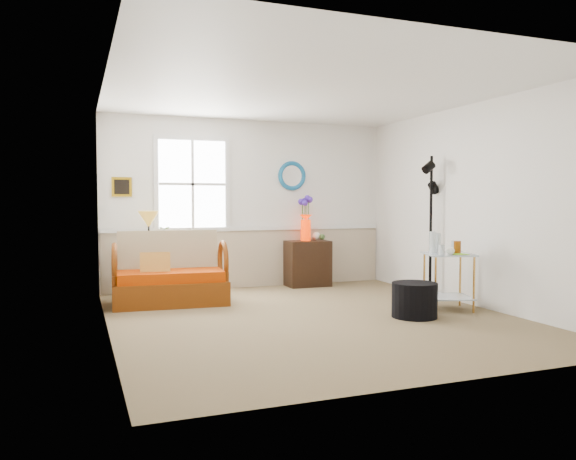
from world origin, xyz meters
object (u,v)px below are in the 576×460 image
object	(u,v)px
loveseat	(170,268)
cabinet	(308,263)
side_table	(448,281)
ottoman	(415,300)
floor_lamp	(431,227)
lamp_stand	(150,274)

from	to	relation	value
loveseat	cabinet	world-z (taller)	loveseat
side_table	ottoman	bearing A→B (deg)	-159.13
cabinet	side_table	world-z (taller)	cabinet
floor_lamp	side_table	bearing A→B (deg)	-116.52
cabinet	lamp_stand	bearing A→B (deg)	-173.38
floor_lamp	lamp_stand	bearing A→B (deg)	155.03
lamp_stand	floor_lamp	world-z (taller)	floor_lamp
lamp_stand	side_table	bearing A→B (deg)	-32.61
loveseat	floor_lamp	bearing A→B (deg)	-7.92
side_table	ottoman	xyz separation A→B (m)	(-0.65, -0.25, -0.15)
loveseat	floor_lamp	distance (m)	3.61
floor_lamp	ottoman	xyz separation A→B (m)	(-0.98, -1.10, -0.78)
lamp_stand	side_table	xyz separation A→B (m)	(3.37, -2.15, 0.01)
lamp_stand	floor_lamp	bearing A→B (deg)	-19.48
cabinet	ottoman	world-z (taller)	cabinet
loveseat	cabinet	size ratio (longest dim) A/B	2.01
lamp_stand	side_table	world-z (taller)	side_table
loveseat	ottoman	xyz separation A→B (m)	(2.52, -1.86, -0.27)
lamp_stand	floor_lamp	distance (m)	3.97
loveseat	cabinet	xyz separation A→B (m)	(2.28, 0.80, -0.11)
cabinet	ottoman	bearing A→B (deg)	-84.16
floor_lamp	loveseat	bearing A→B (deg)	162.24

